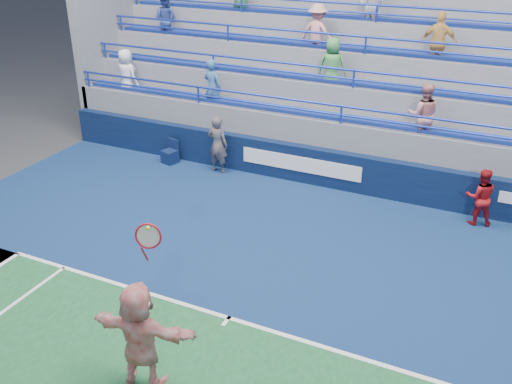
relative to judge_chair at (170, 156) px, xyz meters
The scene contains 7 objects.
ground 7.96m from the judge_chair, 49.12° to the right, with size 120.00×120.00×0.00m, color #333538.
sponsor_wall 5.25m from the judge_chair, ahead, with size 18.00×0.32×1.10m.
bleacher_stand 6.84m from the judge_chair, 39.25° to the left, with size 18.00×5.60×6.13m.
judge_chair is the anchor object (origin of this frame).
tennis_player 9.37m from the judge_chair, 59.74° to the right, with size 1.86×0.82×3.11m.
line_judge 1.80m from the judge_chair, ahead, with size 0.64×0.42×1.75m, color #151E3B.
ball_girl 9.12m from the judge_chair, ahead, with size 0.73×0.57×1.49m, color #A11218.
Camera 1 is at (4.22, -7.75, 7.05)m, focal length 40.00 mm.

